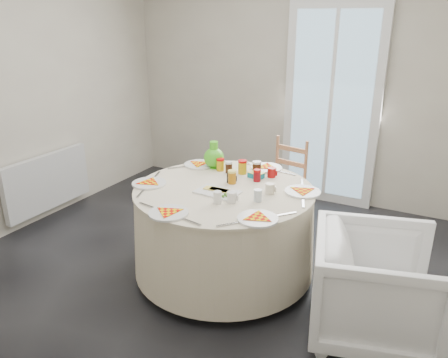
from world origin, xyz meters
The scene contains 14 objects.
floor centered at (0.00, 0.00, 0.00)m, with size 4.00×4.00×0.00m, color black.
wall_back centered at (0.00, 2.00, 1.30)m, with size 4.00×0.02×2.60m, color #BCB5A3.
wall_left centered at (-2.00, 0.00, 1.30)m, with size 0.02×4.00×2.60m, color #BCB5A3.
glass_door centered at (0.40, 1.95, 1.05)m, with size 1.00×0.08×2.10m, color silver.
radiator centered at (-1.94, 0.20, 0.38)m, with size 0.07×1.00×0.55m, color silver.
table centered at (0.11, 0.10, 0.38)m, with size 1.38×1.38×0.70m, color beige.
wooden_chair centered at (0.18, 1.16, 0.47)m, with size 0.38×0.36×0.84m, color tan, non-canonical shape.
armchair centered at (1.28, -0.09, 0.39)m, with size 0.75×0.70×0.77m, color white.
place_settings centered at (0.11, 0.10, 0.77)m, with size 1.42×1.42×0.03m, color silver, non-canonical shape.
jar_cluster centered at (0.07, 0.40, 0.82)m, with size 0.42×0.21×0.12m, color #93551B, non-canonical shape.
butter_tub centered at (0.23, 0.42, 0.79)m, with size 0.12×0.09×0.05m, color #0D7F91.
green_pitcher centered at (-0.19, 0.49, 0.87)m, with size 0.17×0.17×0.22m, color #46C51F, non-canonical shape.
cheese_platter centered at (0.11, 0.00, 0.77)m, with size 0.31×0.20×0.04m, color silver, non-canonical shape.
mugs_glasses centered at (0.28, 0.11, 0.81)m, with size 0.51×0.51×0.09m, color #969696, non-canonical shape.
Camera 1 is at (1.53, -2.58, 1.92)m, focal length 35.00 mm.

